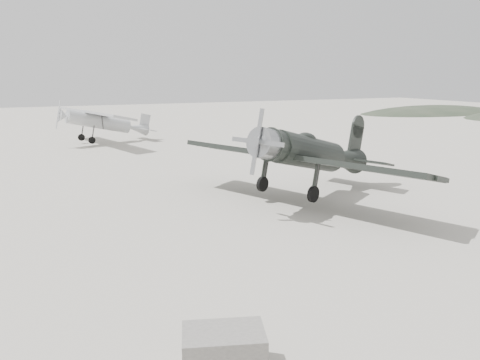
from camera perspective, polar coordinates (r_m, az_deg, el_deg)
The scene contains 5 objects.
ground at distance 18.63m, azimuth 3.92°, elevation -5.98°, with size 160.00×160.00×0.00m, color #AFAA9B.
hill_northeast at distance 80.77m, azimuth 22.50°, elevation 7.59°, with size 32.00×16.00×5.20m, color #2A3627.
lowwing_monoplane at distance 22.94m, azimuth 8.77°, elevation 3.18°, with size 9.78×12.66×4.19m.
highwing_monoplane at distance 43.00m, azimuth -16.43°, elevation 7.10°, with size 8.52×11.89×3.37m.
equipment_block at distance 10.29m, azimuth -2.00°, elevation -19.97°, with size 1.70×1.06×0.85m, color slate.
Camera 1 is at (-8.33, -15.56, 5.99)m, focal length 35.00 mm.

